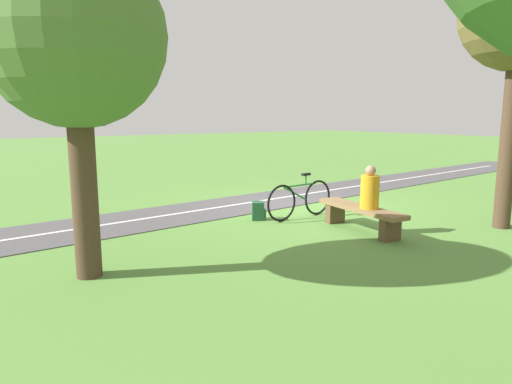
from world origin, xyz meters
TOP-DOWN VIEW (x-y plane):
  - ground_plane at (0.00, 0.00)m, footprint 80.00×80.00m
  - paved_path at (0.83, 4.00)m, footprint 4.36×36.05m
  - path_centre_line at (0.83, 4.00)m, footprint 2.23×31.94m
  - bench at (-2.34, 0.79)m, footprint 2.04×0.67m
  - person_seated at (-2.56, 0.82)m, footprint 0.37×0.37m
  - bicycle at (-0.88, 0.97)m, footprint 0.13×1.77m
  - backpack at (-0.51, 1.77)m, footprint 0.36×0.36m
  - tree_near_bench at (-1.89, 5.52)m, footprint 2.24×2.24m

SIDE VIEW (x-z plane):
  - ground_plane at x=0.00m, z-range 0.00..0.00m
  - paved_path at x=0.83m, z-range 0.00..0.02m
  - path_centre_line at x=0.83m, z-range 0.02..0.02m
  - backpack at x=-0.51m, z-range 0.00..0.36m
  - bench at x=-2.34m, z-range 0.10..0.56m
  - bicycle at x=-0.88m, z-range -0.07..0.85m
  - person_seated at x=-2.56m, z-range 0.41..1.17m
  - tree_near_bench at x=-1.89m, z-range 0.92..5.08m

